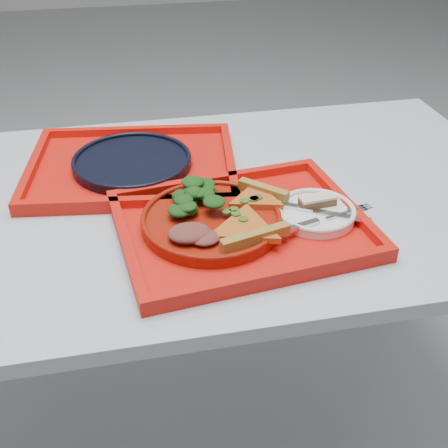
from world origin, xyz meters
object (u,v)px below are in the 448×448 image
(tray_far, at_px, (133,168))
(dinner_plate, at_px, (211,222))
(navy_plate, at_px, (132,163))
(dessert_bar, at_px, (317,201))
(tray_main, at_px, (241,228))

(tray_far, bearing_deg, dinner_plate, -56.68)
(navy_plate, height_order, dessert_bar, dessert_bar)
(tray_far, xyz_separation_m, dessert_bar, (0.34, -0.26, 0.03))
(navy_plate, bearing_deg, tray_far, 0.00)
(tray_far, distance_m, navy_plate, 0.01)
(tray_main, xyz_separation_m, dinner_plate, (-0.06, 0.01, 0.02))
(dinner_plate, height_order, dessert_bar, dessert_bar)
(navy_plate, bearing_deg, dinner_plate, -64.06)
(tray_far, relative_size, dessert_bar, 6.22)
(dinner_plate, bearing_deg, tray_far, 115.94)
(tray_main, height_order, dessert_bar, dessert_bar)
(dinner_plate, bearing_deg, dessert_bar, 2.58)
(tray_far, height_order, navy_plate, navy_plate)
(tray_main, height_order, navy_plate, navy_plate)
(tray_main, relative_size, navy_plate, 1.73)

